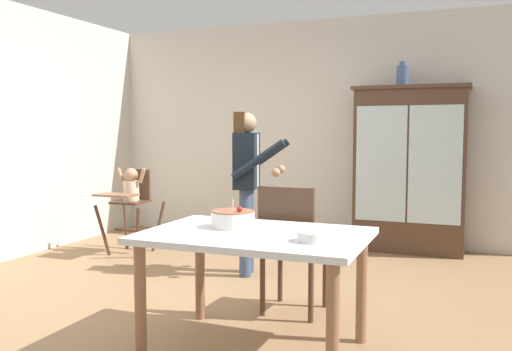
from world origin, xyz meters
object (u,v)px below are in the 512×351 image
(serving_bowl, at_px, (313,237))
(dining_chair_far_side, at_px, (290,241))
(ceramic_vase, at_px, (402,75))
(dining_table, at_px, (255,248))
(birthday_cake, at_px, (233,219))
(adult_person, at_px, (247,172))
(china_cabinet, at_px, (410,169))
(high_chair_with_toddler, at_px, (131,195))

(serving_bowl, bearing_deg, dining_chair_far_side, 116.17)
(ceramic_vase, distance_m, dining_table, 3.51)
(birthday_cake, bearing_deg, dining_chair_far_side, 70.87)
(adult_person, bearing_deg, serving_bowl, -159.86)
(serving_bowl, bearing_deg, china_cabinet, 87.30)
(high_chair_with_toddler, xyz_separation_m, dining_table, (2.28, -1.98, -0.01))
(ceramic_vase, distance_m, dining_chair_far_side, 2.94)
(adult_person, distance_m, dining_table, 1.82)
(china_cabinet, height_order, dining_table, china_cabinet)
(high_chair_with_toddler, height_order, adult_person, adult_person)
(china_cabinet, xyz_separation_m, adult_person, (-1.30, -1.59, 0.04))
(dining_table, bearing_deg, china_cabinet, 80.09)
(ceramic_vase, bearing_deg, adult_person, -126.99)
(adult_person, relative_size, dining_chair_far_side, 1.59)
(china_cabinet, bearing_deg, birthday_cake, -103.74)
(ceramic_vase, xyz_separation_m, high_chair_with_toddler, (-2.75, -1.24, -1.31))
(dining_chair_far_side, bearing_deg, adult_person, -51.00)
(china_cabinet, relative_size, adult_person, 1.21)
(serving_bowl, relative_size, dining_chair_far_side, 0.19)
(china_cabinet, relative_size, birthday_cake, 6.60)
(high_chair_with_toddler, distance_m, serving_bowl, 3.42)
(adult_person, bearing_deg, birthday_cake, -173.28)
(birthday_cake, bearing_deg, china_cabinet, 76.26)
(high_chair_with_toddler, xyz_separation_m, dining_chair_far_side, (2.29, -1.30, -0.10))
(china_cabinet, height_order, adult_person, china_cabinet)
(adult_person, height_order, birthday_cake, adult_person)
(high_chair_with_toddler, height_order, serving_bowl, high_chair_with_toddler)
(high_chair_with_toddler, distance_m, dining_chair_far_side, 2.63)
(china_cabinet, distance_m, adult_person, 2.05)
(dining_table, height_order, serving_bowl, serving_bowl)
(china_cabinet, relative_size, high_chair_with_toddler, 1.95)
(adult_person, distance_m, dining_chair_far_side, 1.27)
(ceramic_vase, relative_size, dining_table, 0.20)
(high_chair_with_toddler, relative_size, dining_table, 0.70)
(high_chair_with_toddler, bearing_deg, adult_person, -14.45)
(adult_person, height_order, dining_table, adult_person)
(china_cabinet, bearing_deg, dining_table, -99.91)
(ceramic_vase, bearing_deg, dining_chair_far_side, -100.29)
(birthday_cake, height_order, dining_chair_far_side, dining_chair_far_side)
(birthday_cake, xyz_separation_m, dining_chair_far_side, (0.20, 0.58, -0.24))
(dining_chair_far_side, bearing_deg, birthday_cake, 71.95)
(high_chair_with_toddler, height_order, dining_table, high_chair_with_toddler)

